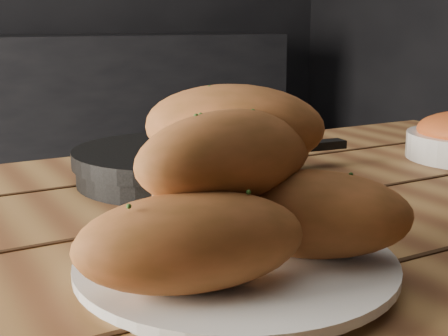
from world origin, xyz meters
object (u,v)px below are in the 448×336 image
plate (236,267)px  table (281,330)px  bread_rolls (232,187)px  skillet (174,164)px

plate → table: bearing=33.1°
plate → bread_rolls: 0.07m
plate → bread_rolls: size_ratio=0.90×
bread_rolls → skillet: 0.33m
table → bread_rolls: 0.20m
table → skillet: 0.29m
table → bread_rolls: size_ratio=4.64×
plate → skillet: bearing=73.4°
plate → skillet: skillet is taller
skillet → table: bearing=-91.3°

